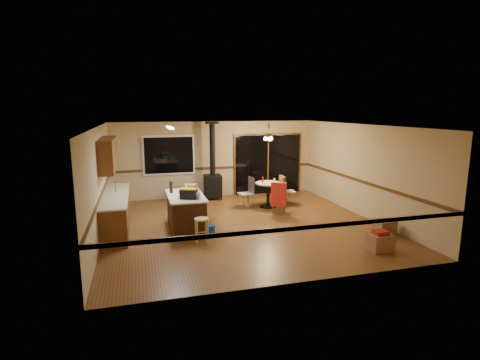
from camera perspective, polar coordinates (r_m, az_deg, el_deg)
name	(u,v)px	position (r m, az deg, el deg)	size (l,w,h in m)	color
floor	(243,225)	(9.98, 0.46, -6.81)	(7.00, 7.00, 0.00)	brown
ceiling	(243,126)	(9.52, 0.48, 8.28)	(7.00, 7.00, 0.00)	silver
wall_back	(216,159)	(13.03, -3.73, 3.18)	(7.00, 7.00, 0.00)	tan
wall_front	(299,211)	(6.45, 9.00, -4.76)	(7.00, 7.00, 0.00)	tan
wall_left	(99,183)	(9.36, -20.63, -0.48)	(7.00, 7.00, 0.00)	tan
wall_right	(362,171)	(11.13, 18.09, 1.37)	(7.00, 7.00, 0.00)	tan
chair_rail	(243,188)	(9.72, 0.47, -1.19)	(7.00, 7.00, 0.08)	#4A2F12
window	(169,155)	(12.73, -10.78, 3.74)	(1.72, 0.10, 1.32)	black
sliding_door	(268,164)	(13.52, 4.24, 2.38)	(2.52, 0.10, 2.10)	black
lower_cabinets	(116,213)	(10.01, -18.34, -4.75)	(0.60, 3.00, 0.86)	brown
countertop	(115,195)	(9.90, -18.49, -2.24)	(0.64, 3.04, 0.04)	beige
upper_cabinets	(108,154)	(9.94, -19.50, 3.72)	(0.35, 2.00, 0.80)	brown
kitchen_island	(186,212)	(9.57, -8.25, -4.87)	(0.88, 1.68, 0.90)	#331B0C
wood_stove	(213,178)	(12.64, -4.17, 0.32)	(0.55, 0.50, 2.52)	black
ceiling_fan	(269,136)	(11.39, 4.43, 6.70)	(0.24, 0.24, 0.55)	brown
fluorescent_strip	(170,128)	(9.50, -10.63, 7.85)	(0.10, 1.20, 0.04)	white
toolbox_grey	(191,196)	(9.07, -7.47, -2.39)	(0.41, 0.23, 0.13)	slate
toolbox_black	(189,194)	(9.03, -7.85, -2.15)	(0.40, 0.21, 0.22)	black
toolbox_yellow_lid	(188,189)	(9.00, -7.87, -1.37)	(0.38, 0.20, 0.03)	gold
box_on_island	(192,188)	(9.85, -7.30, -1.17)	(0.20, 0.27, 0.18)	brown
bottle_dark	(171,187)	(9.72, -10.46, -1.09)	(0.08, 0.08, 0.29)	black
bottle_pink	(196,188)	(9.75, -6.68, -1.17)	(0.07, 0.07, 0.22)	#D84C8C
bottle_white	(186,187)	(9.91, -8.17, -1.08)	(0.06, 0.06, 0.19)	white
bar_stool	(202,231)	(8.60, -5.85, -7.70)	(0.33, 0.33, 0.59)	tan
blue_bucket	(209,230)	(9.22, -4.69, -7.59)	(0.28, 0.28, 0.23)	#0B439E
dining_table	(268,191)	(11.63, 4.31, -1.62)	(0.80, 0.80, 0.78)	black
glass_red	(263,180)	(11.61, 3.47, 0.06)	(0.06, 0.06, 0.17)	#590C14
glass_cream	(274,180)	(11.58, 5.25, -0.07)	(0.06, 0.06, 0.13)	beige
chair_left	(249,189)	(11.54, 1.34, -1.37)	(0.45, 0.45, 0.51)	#B8B089
chair_near	(279,194)	(10.83, 5.92, -2.19)	(0.58, 0.60, 0.70)	#B8B089
chair_right	(283,187)	(11.86, 6.56, -1.07)	(0.50, 0.46, 0.70)	#B8B089
box_under_window	(181,194)	(12.64, -8.99, -2.15)	(0.55, 0.44, 0.44)	brown
box_corner_a	(380,242)	(8.72, 20.55, -8.89)	(0.48, 0.40, 0.36)	brown
box_corner_b	(384,227)	(9.81, 21.13, -6.76)	(0.45, 0.38, 0.36)	brown
box_small_red	(381,233)	(8.65, 20.64, -7.51)	(0.29, 0.24, 0.08)	maroon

